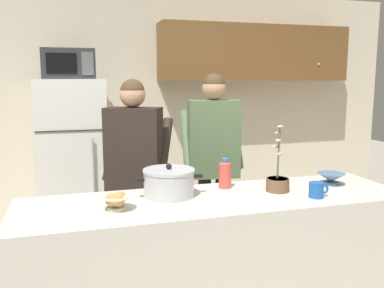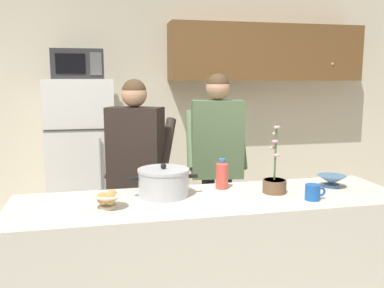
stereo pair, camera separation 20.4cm
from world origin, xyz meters
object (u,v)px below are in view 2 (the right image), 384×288
(person_by_sink, at_px, (217,149))
(refrigerator, at_px, (82,161))
(bread_bowl, at_px, (108,199))
(person_near_pot, at_px, (136,160))
(cooking_pot, at_px, (164,182))
(microwave, at_px, (78,64))
(empty_bowl, at_px, (332,180))
(potted_orchid, at_px, (275,182))
(coffee_mug, at_px, (313,192))
(bottle_near_edge, at_px, (222,174))

(person_by_sink, bearing_deg, refrigerator, 141.26)
(person_by_sink, bearing_deg, bread_bowl, -132.66)
(person_near_pot, bearing_deg, refrigerator, 112.99)
(refrigerator, bearing_deg, cooking_pot, -72.12)
(microwave, height_order, empty_bowl, microwave)
(refrigerator, distance_m, potted_orchid, 2.22)
(person_by_sink, height_order, coffee_mug, person_by_sink)
(bottle_near_edge, bearing_deg, coffee_mug, -39.01)
(bread_bowl, bearing_deg, refrigerator, 96.42)
(refrigerator, distance_m, person_near_pot, 1.17)
(bread_bowl, xyz_separation_m, potted_orchid, (1.05, 0.10, 0.01))
(cooking_pot, xyz_separation_m, coffee_mug, (0.86, -0.28, -0.04))
(refrigerator, height_order, person_near_pot, person_near_pot)
(coffee_mug, xyz_separation_m, empty_bowl, (0.27, 0.24, -0.00))
(person_near_pot, relative_size, coffee_mug, 12.53)
(microwave, distance_m, person_near_pot, 1.36)
(refrigerator, relative_size, coffee_mug, 12.50)
(cooking_pot, bearing_deg, coffee_mug, -18.13)
(cooking_pot, relative_size, bottle_near_edge, 2.14)
(coffee_mug, bearing_deg, person_near_pot, 135.45)
(refrigerator, bearing_deg, person_by_sink, -38.74)
(refrigerator, xyz_separation_m, person_by_sink, (1.14, -0.92, 0.24))
(cooking_pot, distance_m, potted_orchid, 0.71)
(cooking_pot, bearing_deg, bottle_near_edge, 12.45)
(person_by_sink, distance_m, empty_bowl, 1.03)
(potted_orchid, bearing_deg, bottle_near_edge, 149.63)
(refrigerator, xyz_separation_m, bottle_near_edge, (0.96, -1.65, 0.20))
(coffee_mug, bearing_deg, bottle_near_edge, 140.99)
(microwave, xyz_separation_m, potted_orchid, (1.26, -1.80, -0.79))
(person_near_pot, xyz_separation_m, coffee_mug, (0.97, -0.96, -0.06))
(cooking_pot, distance_m, bottle_near_edge, 0.41)
(refrigerator, relative_size, person_near_pot, 1.00)
(refrigerator, height_order, bread_bowl, refrigerator)
(coffee_mug, relative_size, bread_bowl, 0.73)
(coffee_mug, distance_m, bread_bowl, 1.21)
(coffee_mug, bearing_deg, cooking_pot, 161.87)
(microwave, xyz_separation_m, empty_bowl, (1.69, -1.75, -0.81))
(person_by_sink, bearing_deg, potted_orchid, -82.38)
(microwave, xyz_separation_m, cooking_pot, (0.56, -1.71, -0.77))
(coffee_mug, bearing_deg, bread_bowl, 175.28)
(potted_orchid, bearing_deg, microwave, 125.05)
(coffee_mug, xyz_separation_m, potted_orchid, (-0.16, 0.20, 0.02))
(refrigerator, relative_size, potted_orchid, 3.71)
(person_by_sink, height_order, bread_bowl, person_by_sink)
(bread_bowl, height_order, bottle_near_edge, bottle_near_edge)
(bottle_near_edge, xyz_separation_m, potted_orchid, (0.30, -0.17, -0.03))
(person_by_sink, xyz_separation_m, potted_orchid, (0.12, -0.91, -0.07))
(coffee_mug, bearing_deg, potted_orchid, 129.30)
(bread_bowl, relative_size, potted_orchid, 0.41)
(cooking_pot, height_order, empty_bowl, cooking_pot)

